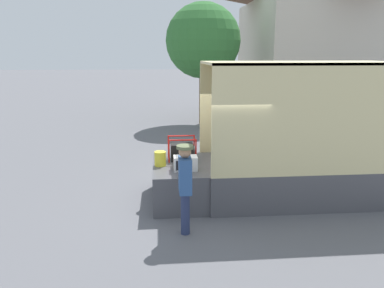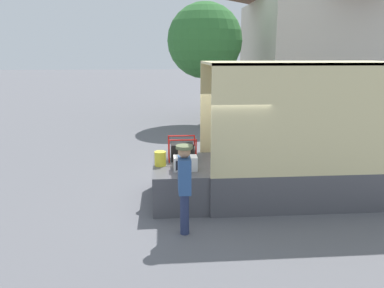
{
  "view_description": "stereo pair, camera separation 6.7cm",
  "coord_description": "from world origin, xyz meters",
  "px_view_note": "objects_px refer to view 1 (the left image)",
  "views": [
    {
      "loc": [
        -1.08,
        -8.68,
        3.52
      ],
      "look_at": [
        -0.33,
        -0.2,
        1.46
      ],
      "focal_mm": 35.0,
      "sensor_mm": 36.0,
      "label": 1
    },
    {
      "loc": [
        -1.01,
        -8.69,
        3.52
      ],
      "look_at": [
        -0.33,
        -0.2,
        1.46
      ],
      "focal_mm": 35.0,
      "sensor_mm": 36.0,
      "label": 2
    }
  ],
  "objects_px": {
    "portable_generator": "(183,151)",
    "worker_person": "(185,180)",
    "street_tree": "(203,41)",
    "orange_bucket": "(160,159)",
    "microwave": "(185,163)",
    "box_truck": "(352,159)"
  },
  "relations": [
    {
      "from": "portable_generator",
      "to": "worker_person",
      "type": "height_order",
      "value": "worker_person"
    },
    {
      "from": "street_tree",
      "to": "orange_bucket",
      "type": "bearing_deg",
      "value": -102.21
    },
    {
      "from": "microwave",
      "to": "portable_generator",
      "type": "bearing_deg",
      "value": 90.45
    },
    {
      "from": "street_tree",
      "to": "portable_generator",
      "type": "bearing_deg",
      "value": -99.56
    },
    {
      "from": "box_truck",
      "to": "street_tree",
      "type": "xyz_separation_m",
      "value": [
        -2.61,
        10.15,
        3.17
      ]
    },
    {
      "from": "box_truck",
      "to": "portable_generator",
      "type": "bearing_deg",
      "value": 174.66
    },
    {
      "from": "orange_bucket",
      "to": "street_tree",
      "type": "xyz_separation_m",
      "value": [
        2.21,
        10.21,
        3.04
      ]
    },
    {
      "from": "portable_generator",
      "to": "street_tree",
      "type": "height_order",
      "value": "street_tree"
    },
    {
      "from": "portable_generator",
      "to": "worker_person",
      "type": "bearing_deg",
      "value": -92.5
    },
    {
      "from": "orange_bucket",
      "to": "worker_person",
      "type": "bearing_deg",
      "value": -74.71
    },
    {
      "from": "microwave",
      "to": "orange_bucket",
      "type": "xyz_separation_m",
      "value": [
        -0.58,
        0.39,
        0.01
      ]
    },
    {
      "from": "box_truck",
      "to": "microwave",
      "type": "height_order",
      "value": "box_truck"
    },
    {
      "from": "orange_bucket",
      "to": "box_truck",
      "type": "bearing_deg",
      "value": 0.82
    },
    {
      "from": "worker_person",
      "to": "street_tree",
      "type": "distance_m",
      "value": 12.44
    },
    {
      "from": "worker_person",
      "to": "street_tree",
      "type": "relative_size",
      "value": 0.31
    },
    {
      "from": "box_truck",
      "to": "street_tree",
      "type": "bearing_deg",
      "value": 104.44
    },
    {
      "from": "box_truck",
      "to": "orange_bucket",
      "type": "xyz_separation_m",
      "value": [
        -4.82,
        -0.07,
        0.14
      ]
    },
    {
      "from": "box_truck",
      "to": "orange_bucket",
      "type": "distance_m",
      "value": 4.83
    },
    {
      "from": "street_tree",
      "to": "microwave",
      "type": "bearing_deg",
      "value": -98.76
    },
    {
      "from": "microwave",
      "to": "portable_generator",
      "type": "relative_size",
      "value": 0.77
    },
    {
      "from": "portable_generator",
      "to": "orange_bucket",
      "type": "height_order",
      "value": "portable_generator"
    },
    {
      "from": "microwave",
      "to": "worker_person",
      "type": "distance_m",
      "value": 1.35
    }
  ]
}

